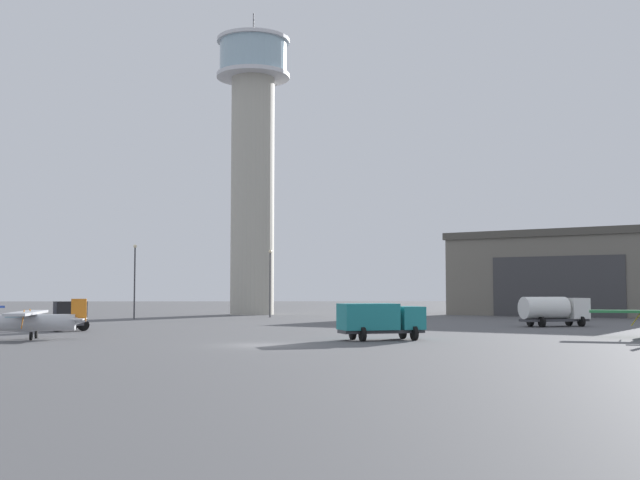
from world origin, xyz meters
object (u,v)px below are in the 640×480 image
at_px(truck_box_teal, 380,319).
at_px(truck_flatbed_black, 67,316).
at_px(airplane_silver, 33,320).
at_px(control_tower, 253,154).
at_px(truck_fuel_tanker_white, 554,309).
at_px(light_post_east, 135,275).
at_px(light_post_north, 270,277).

bearing_deg(truck_box_teal, truck_flatbed_black, 137.80).
xyz_separation_m(airplane_silver, truck_box_teal, (24.77, -1.91, 0.13)).
distance_m(control_tower, truck_box_teal, 63.77).
relative_size(truck_fuel_tanker_white, truck_flatbed_black, 1.08).
bearing_deg(truck_flatbed_black, airplane_silver, -22.61).
xyz_separation_m(airplane_silver, truck_fuel_tanker_white, (44.01, 17.83, 0.30)).
bearing_deg(light_post_east, airplane_silver, -89.22).
distance_m(truck_fuel_tanker_white, light_post_north, 38.91).
xyz_separation_m(truck_fuel_tanker_white, light_post_north, (-28.02, 26.76, 3.57)).
height_order(truck_fuel_tanker_white, truck_flatbed_black, truck_fuel_tanker_white).
bearing_deg(airplane_silver, truck_box_teal, 167.38).
bearing_deg(light_post_north, truck_fuel_tanker_white, -43.69).
bearing_deg(truck_box_teal, light_post_north, 86.84).
distance_m(truck_box_teal, light_post_north, 47.47).
relative_size(truck_fuel_tanker_white, light_post_north, 0.80).
xyz_separation_m(control_tower, light_post_north, (2.89, -12.22, -18.23)).
bearing_deg(truck_fuel_tanker_white, light_post_east, 139.18).
relative_size(truck_fuel_tanker_white, light_post_east, 0.77).
height_order(light_post_east, light_post_north, light_post_east).
bearing_deg(light_post_east, truck_flatbed_black, -90.62).
bearing_deg(airplane_silver, light_post_east, -97.43).
bearing_deg(truck_flatbed_black, control_tower, 136.05).
height_order(airplane_silver, truck_box_teal, airplane_silver).
xyz_separation_m(control_tower, truck_box_teal, (11.67, -58.72, -21.96)).
distance_m(control_tower, airplane_silver, 62.35).
bearing_deg(light_post_north, control_tower, 103.33).
relative_size(control_tower, truck_box_teal, 7.09).
relative_size(truck_box_teal, light_post_east, 0.69).
height_order(control_tower, truck_fuel_tanker_white, control_tower).
height_order(airplane_silver, truck_fuel_tanker_white, airplane_silver).
height_order(control_tower, truck_box_teal, control_tower).
distance_m(control_tower, truck_fuel_tanker_white, 54.32).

